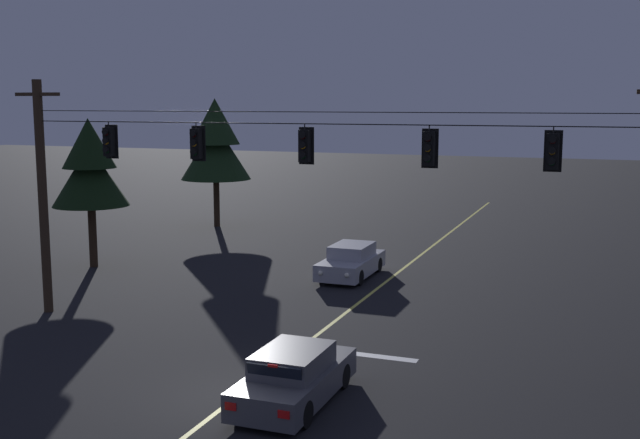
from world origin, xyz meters
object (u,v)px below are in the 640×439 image
(traffic_light_leftmost, at_px, (109,142))
(traffic_light_rightmost, at_px, (553,151))
(tree_verge_near, at_px, (90,167))
(tree_verge_far, at_px, (215,143))
(traffic_light_right_inner, at_px, (429,149))
(car_waiting_near_lane, at_px, (294,377))
(traffic_light_left_inner, at_px, (196,144))
(car_oncoming_lead, at_px, (351,262))
(traffic_light_centre, at_px, (304,146))

(traffic_light_leftmost, bearing_deg, traffic_light_rightmost, 0.00)
(tree_verge_near, xyz_separation_m, tree_verge_far, (-0.33, 12.22, 0.45))
(traffic_light_right_inner, distance_m, car_waiting_near_lane, 7.47)
(traffic_light_left_inner, relative_size, tree_verge_near, 0.18)
(traffic_light_right_inner, relative_size, traffic_light_rightmost, 1.00)
(traffic_light_right_inner, relative_size, car_oncoming_lead, 0.28)
(traffic_light_right_inner, xyz_separation_m, car_waiting_near_lane, (-2.18, -4.68, -5.40))
(traffic_light_leftmost, relative_size, traffic_light_centre, 1.00)
(car_oncoming_lead, bearing_deg, traffic_light_centre, -80.32)
(car_oncoming_lead, bearing_deg, car_waiting_near_lane, -77.15)
(traffic_light_leftmost, xyz_separation_m, traffic_light_centre, (6.96, 0.00, 0.00))
(traffic_light_left_inner, height_order, car_oncoming_lead, traffic_light_left_inner)
(traffic_light_rightmost, distance_m, car_waiting_near_lane, 9.04)
(car_waiting_near_lane, relative_size, tree_verge_far, 0.57)
(traffic_light_left_inner, bearing_deg, traffic_light_rightmost, 0.00)
(traffic_light_right_inner, height_order, traffic_light_rightmost, same)
(traffic_light_rightmost, xyz_separation_m, tree_verge_near, (-20.16, 6.91, -1.55))
(traffic_light_right_inner, height_order, tree_verge_near, traffic_light_right_inner)
(car_oncoming_lead, xyz_separation_m, tree_verge_near, (-11.48, -2.18, 3.85))
(traffic_light_left_inner, height_order, traffic_light_centre, same)
(traffic_light_rightmost, xyz_separation_m, tree_verge_far, (-20.48, 19.13, -1.10))
(traffic_light_rightmost, bearing_deg, tree_verge_far, 136.96)
(car_waiting_near_lane, bearing_deg, traffic_light_centre, 108.78)
(car_waiting_near_lane, height_order, car_oncoming_lead, same)
(traffic_light_rightmost, distance_m, tree_verge_far, 28.05)
(car_waiting_near_lane, relative_size, tree_verge_near, 0.65)
(traffic_light_right_inner, relative_size, tree_verge_near, 0.18)
(car_oncoming_lead, bearing_deg, tree_verge_far, 139.63)
(traffic_light_rightmost, relative_size, tree_verge_far, 0.16)
(traffic_light_rightmost, relative_size, car_oncoming_lead, 0.28)
(traffic_light_right_inner, xyz_separation_m, traffic_light_rightmost, (3.35, 0.00, 0.00))
(car_waiting_near_lane, distance_m, car_oncoming_lead, 14.13)
(traffic_light_leftmost, distance_m, traffic_light_centre, 6.96)
(traffic_light_centre, height_order, car_oncoming_lead, traffic_light_centre)
(traffic_light_right_inner, xyz_separation_m, car_oncoming_lead, (-5.32, 9.09, -5.40))
(traffic_light_rightmost, height_order, tree_verge_near, traffic_light_rightmost)
(tree_verge_far, bearing_deg, traffic_light_right_inner, -48.16)
(tree_verge_far, bearing_deg, traffic_light_left_inner, -63.17)
(traffic_light_left_inner, relative_size, car_oncoming_lead, 0.28)
(traffic_light_leftmost, relative_size, traffic_light_rightmost, 1.00)
(tree_verge_near, bearing_deg, car_oncoming_lead, 10.76)
(tree_verge_near, bearing_deg, traffic_light_leftmost, -48.69)
(traffic_light_left_inner, xyz_separation_m, car_oncoming_lead, (2.13, 9.09, -5.40))
(car_waiting_near_lane, xyz_separation_m, tree_verge_near, (-14.63, 11.59, 3.85))
(traffic_light_centre, xyz_separation_m, tree_verge_near, (-13.03, 6.91, -1.55))
(traffic_light_leftmost, distance_m, traffic_light_right_inner, 10.73)
(traffic_light_centre, bearing_deg, traffic_light_leftmost, 180.00)
(car_waiting_near_lane, distance_m, tree_verge_far, 28.45)
(traffic_light_right_inner, height_order, tree_verge_far, tree_verge_far)
(traffic_light_left_inner, height_order, traffic_light_rightmost, same)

